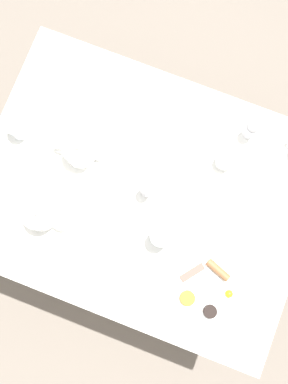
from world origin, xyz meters
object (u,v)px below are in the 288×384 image
Objects in this scene: teapot_near at (40,215)px; napkin_folded at (271,203)px; breakfast_plate at (208,289)px; creamer_jug at (225,160)px; salt_grinder at (147,189)px; knife_by_plate at (121,262)px; water_glass_tall at (160,237)px; water_glass_short at (18,128)px; fork_by_plate at (183,144)px; pepper_grinder at (252,128)px; teapot_far at (79,151)px.

teapot_near is 0.78m from napkin_folded.
breakfast_plate is at bearing -173.50° from teapot_near.
napkin_folded is at bearing -16.62° from breakfast_plate.
breakfast_plate is at bearing -167.48° from creamer_jug.
salt_grinder is 0.66× the size of knife_by_plate.
water_glass_tall is at bearing -160.38° from teapot_near.
creamer_jug is (0.15, -0.70, -0.01)m from water_glass_short.
water_glass_tall is 0.54× the size of napkin_folded.
breakfast_plate is at bearing -108.97° from water_glass_short.
napkin_folded is 1.21× the size of fork_by_plate.
breakfast_plate is 0.61m from teapot_near.
water_glass_tall is at bearing -173.42° from fork_by_plate.
breakfast_plate is 2.41× the size of pepper_grinder.
creamer_jug is at bearing -24.90° from knife_by_plate.
water_glass_tall is 0.66× the size of fork_by_plate.
teapot_far and pepper_grinder have the same top height.
creamer_jug reaches higher than knife_by_plate.
fork_by_plate is (0.01, 0.15, -0.03)m from creamer_jug.
fork_by_plate is at bearing -73.74° from water_glass_short.
pepper_grinder is (0.45, -0.16, 0.01)m from water_glass_tall.
breakfast_plate is at bearing -174.75° from pepper_grinder.
teapot_far is 2.23× the size of creamer_jug.
teapot_far is 1.21× the size of fork_by_plate.
breakfast_plate reaches higher than knife_by_plate.
creamer_jug is at bearing -47.77° from salt_grinder.
salt_grinder reaches higher than knife_by_plate.
pepper_grinder reaches higher than water_glass_short.
teapot_near and salt_grinder have the same top height.
water_glass_tall reaches higher than water_glass_short.
water_glass_short is 0.52× the size of fork_by_plate.
breakfast_plate is 0.30m from knife_by_plate.
teapot_near is 0.40m from water_glass_tall.
teapot_far is 1.09× the size of knife_by_plate.
knife_by_plate is (-0.30, -0.49, -0.04)m from water_glass_short.
salt_grinder is at bearing 163.26° from fork_by_plate.
teapot_far is 1.64× the size of pepper_grinder.
water_glass_tall is 0.89× the size of salt_grinder.
water_glass_short is at bearing 102.27° from creamer_jug.
creamer_jug is at bearing -133.00° from teapot_near.
water_glass_short is at bearing 172.69° from teapot_far.
pepper_grinder is (0.53, -0.56, 0.01)m from teapot_near.
salt_grinder reaches higher than water_glass_tall.
fork_by_plate is at bearing -122.39° from teapot_near.
teapot_far is 1.00× the size of napkin_folded.
knife_by_plate is at bearing 156.35° from pepper_grinder.
water_glass_short is at bearing 59.06° from knife_by_plate.
creamer_jug is 0.21m from napkin_folded.
napkin_folded is at bearing -146.64° from teapot_near.
water_glass_tall is (0.10, 0.21, 0.04)m from breakfast_plate.
water_glass_tall is at bearing 160.63° from creamer_jug.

